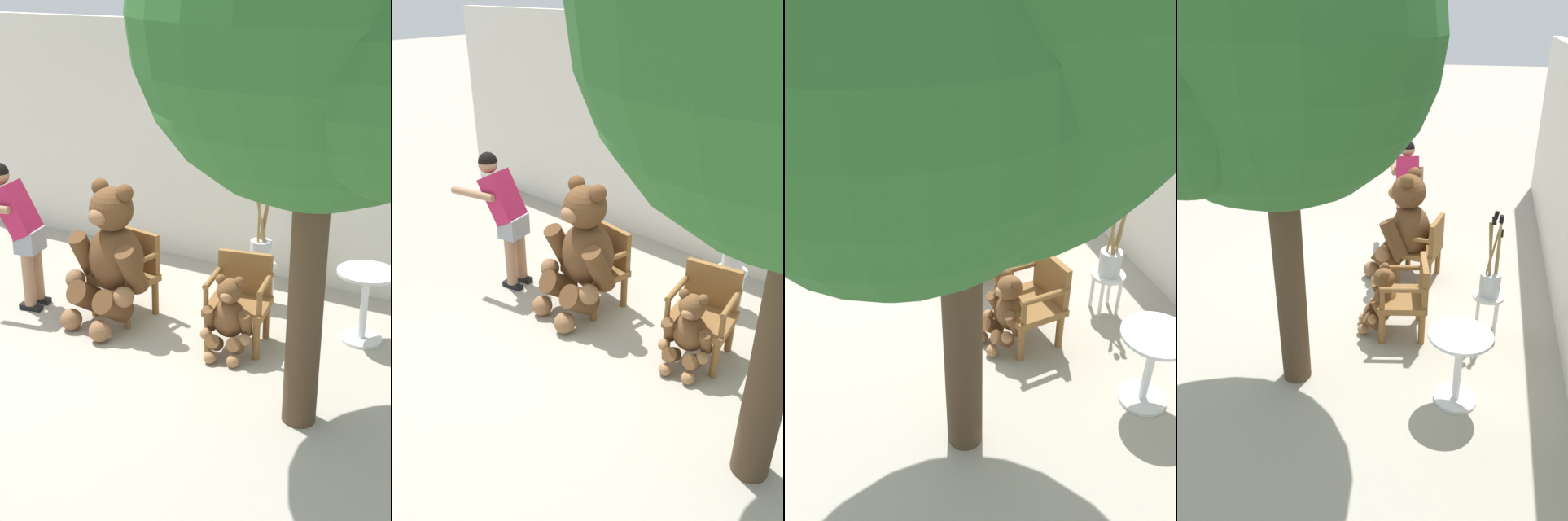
# 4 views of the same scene
# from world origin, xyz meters

# --- Properties ---
(ground_plane) EXTENTS (60.00, 60.00, 0.00)m
(ground_plane) POSITION_xyz_m (0.00, 0.00, 0.00)
(ground_plane) COLOR #A8A091
(back_wall) EXTENTS (10.00, 0.16, 2.80)m
(back_wall) POSITION_xyz_m (0.00, 2.40, 1.40)
(back_wall) COLOR silver
(back_wall) RESTS_ON ground
(wooden_chair_left) EXTENTS (0.63, 0.60, 0.86)m
(wooden_chair_left) POSITION_xyz_m (-0.64, 0.69, 0.46)
(wooden_chair_left) COLOR brown
(wooden_chair_left) RESTS_ON ground
(wooden_chair_right) EXTENTS (0.65, 0.62, 0.86)m
(wooden_chair_right) POSITION_xyz_m (0.64, 0.69, 0.46)
(wooden_chair_right) COLOR brown
(wooden_chair_right) RESTS_ON ground
(teddy_bear_large) EXTENTS (0.89, 0.88, 1.46)m
(teddy_bear_large) POSITION_xyz_m (-0.66, 0.43, 0.71)
(teddy_bear_large) COLOR brown
(teddy_bear_large) RESTS_ON ground
(teddy_bear_small) EXTENTS (0.49, 0.48, 0.78)m
(teddy_bear_small) POSITION_xyz_m (0.66, 0.41, 0.38)
(teddy_bear_small) COLOR brown
(teddy_bear_small) RESTS_ON ground
(person_visitor) EXTENTS (0.75, 0.58, 1.53)m
(person_visitor) POSITION_xyz_m (-1.70, 0.29, 0.91)
(person_visitor) COLOR black
(person_visitor) RESTS_ON ground
(white_stool) EXTENTS (0.34, 0.34, 0.46)m
(white_stool) POSITION_xyz_m (0.44, 1.54, 0.36)
(white_stool) COLOR white
(white_stool) RESTS_ON ground
(brush_bucket) EXTENTS (0.22, 0.22, 0.95)m
(brush_bucket) POSITION_xyz_m (0.44, 1.54, 0.67)
(brush_bucket) COLOR silver
(brush_bucket) RESTS_ON white_stool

